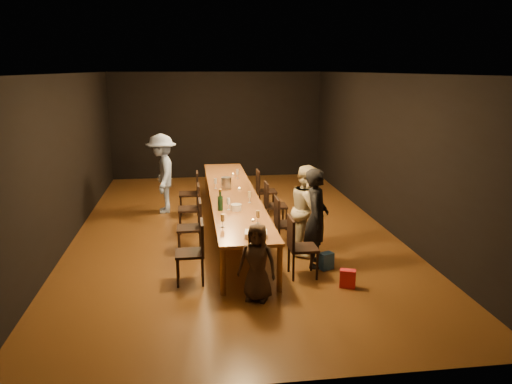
{
  "coord_description": "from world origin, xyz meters",
  "views": [
    {
      "loc": [
        -0.8,
        -9.35,
        3.08
      ],
      "look_at": [
        0.32,
        -1.02,
        1.0
      ],
      "focal_mm": 35.0,
      "sensor_mm": 36.0,
      "label": 1
    }
  ],
  "objects": [
    {
      "name": "gift_bag_blue",
      "position": [
        1.28,
        -2.19,
        0.13
      ],
      "size": [
        0.25,
        0.22,
        0.27
      ],
      "primitive_type": "cube",
      "rotation": [
        0.0,
        0.0,
        0.4
      ],
      "color": "#285CB0",
      "rests_on": "ground"
    },
    {
      "name": "wineglass_2",
      "position": [
        -0.18,
        -1.2,
        0.85
      ],
      "size": [
        0.06,
        0.06,
        0.21
      ],
      "primitive_type": null,
      "color": "silver",
      "rests_on": "table"
    },
    {
      "name": "table",
      "position": [
        0.0,
        0.0,
        0.7
      ],
      "size": [
        0.9,
        6.0,
        0.75
      ],
      "color": "brown",
      "rests_on": "ground"
    },
    {
      "name": "wineglass_0",
      "position": [
        -0.34,
        -2.15,
        0.85
      ],
      "size": [
        0.06,
        0.06,
        0.21
      ],
      "primitive_type": null,
      "color": "beige",
      "rests_on": "table"
    },
    {
      "name": "chair_left_2",
      "position": [
        -0.85,
        0.0,
        0.47
      ],
      "size": [
        0.42,
        0.42,
        0.93
      ],
      "primitive_type": null,
      "rotation": [
        0.0,
        0.0,
        1.57
      ],
      "color": "black",
      "rests_on": "ground"
    },
    {
      "name": "chair_right_1",
      "position": [
        0.85,
        -1.2,
        0.47
      ],
      "size": [
        0.42,
        0.42,
        0.93
      ],
      "primitive_type": null,
      "rotation": [
        0.0,
        0.0,
        -1.57
      ],
      "color": "black",
      "rests_on": "ground"
    },
    {
      "name": "tealight_mid",
      "position": [
        0.15,
        0.23,
        0.77
      ],
      "size": [
        0.05,
        0.05,
        0.03
      ],
      "primitive_type": "cylinder",
      "color": "#B2B7B2",
      "rests_on": "table"
    },
    {
      "name": "child",
      "position": [
        0.05,
        -3.1,
        0.54
      ],
      "size": [
        0.62,
        0.52,
        1.08
      ],
      "primitive_type": "imported",
      "rotation": [
        0.0,
        0.0,
        -0.4
      ],
      "color": "#3E2E22",
      "rests_on": "ground"
    },
    {
      "name": "room_shell",
      "position": [
        0.0,
        0.0,
        2.08
      ],
      "size": [
        6.04,
        10.04,
        3.02
      ],
      "color": "black",
      "rests_on": "ground"
    },
    {
      "name": "man_blue",
      "position": [
        -1.41,
        1.44,
        0.86
      ],
      "size": [
        0.72,
        1.16,
        1.73
      ],
      "primitive_type": "imported",
      "rotation": [
        0.0,
        0.0,
        -1.5
      ],
      "color": "#90AADF",
      "rests_on": "ground"
    },
    {
      "name": "chair_right_0",
      "position": [
        0.85,
        -2.4,
        0.47
      ],
      "size": [
        0.42,
        0.42,
        0.93
      ],
      "primitive_type": null,
      "rotation": [
        0.0,
        0.0,
        -1.57
      ],
      "color": "black",
      "rests_on": "ground"
    },
    {
      "name": "plate_stack",
      "position": [
        -0.05,
        -1.25,
        0.8
      ],
      "size": [
        0.24,
        0.24,
        0.11
      ],
      "primitive_type": "cylinder",
      "rotation": [
        0.0,
        0.0,
        0.35
      ],
      "color": "white",
      "rests_on": "table"
    },
    {
      "name": "wineglass_1",
      "position": [
        0.21,
        -2.02,
        0.85
      ],
      "size": [
        0.06,
        0.06,
        0.21
      ],
      "primitive_type": null,
      "color": "beige",
      "rests_on": "table"
    },
    {
      "name": "chair_left_0",
      "position": [
        -0.85,
        -2.4,
        0.47
      ],
      "size": [
        0.42,
        0.42,
        0.93
      ],
      "primitive_type": null,
      "rotation": [
        0.0,
        0.0,
        1.57
      ],
      "color": "black",
      "rests_on": "ground"
    },
    {
      "name": "chair_left_1",
      "position": [
        -0.85,
        -1.2,
        0.47
      ],
      "size": [
        0.42,
        0.42,
        0.93
      ],
      "primitive_type": null,
      "rotation": [
        0.0,
        0.0,
        1.57
      ],
      "color": "black",
      "rests_on": "ground"
    },
    {
      "name": "champagne_bottle",
      "position": [
        -0.32,
        -1.22,
        0.94
      ],
      "size": [
        0.11,
        0.11,
        0.37
      ],
      "primitive_type": null,
      "rotation": [
        0.0,
        0.0,
        0.32
      ],
      "color": "black",
      "rests_on": "table"
    },
    {
      "name": "tealight_near",
      "position": [
        0.15,
        -1.91,
        0.77
      ],
      "size": [
        0.05,
        0.05,
        0.03
      ],
      "primitive_type": "cylinder",
      "color": "#B2B7B2",
      "rests_on": "table"
    },
    {
      "name": "woman_tan",
      "position": [
        1.15,
        -1.42,
        0.76
      ],
      "size": [
        0.78,
        0.88,
        1.53
      ],
      "primitive_type": "imported",
      "rotation": [
        0.0,
        0.0,
        1.26
      ],
      "color": "beige",
      "rests_on": "ground"
    },
    {
      "name": "wineglass_5",
      "position": [
        0.21,
        1.26,
        0.85
      ],
      "size": [
        0.06,
        0.06,
        0.21
      ],
      "primitive_type": null,
      "color": "silver",
      "rests_on": "table"
    },
    {
      "name": "chair_right_3",
      "position": [
        0.85,
        1.2,
        0.47
      ],
      "size": [
        0.42,
        0.42,
        0.93
      ],
      "primitive_type": null,
      "rotation": [
        0.0,
        0.0,
        -1.57
      ],
      "color": "black",
      "rests_on": "ground"
    },
    {
      "name": "chair_right_2",
      "position": [
        0.85,
        0.0,
        0.47
      ],
      "size": [
        0.42,
        0.42,
        0.93
      ],
      "primitive_type": null,
      "rotation": [
        0.0,
        0.0,
        -1.57
      ],
      "color": "black",
      "rests_on": "ground"
    },
    {
      "name": "ice_bucket",
      "position": [
        -0.1,
        0.38,
        0.86
      ],
      "size": [
        0.27,
        0.27,
        0.22
      ],
      "primitive_type": "cylinder",
      "rotation": [
        0.0,
        0.0,
        -0.41
      ],
      "color": "#AFAFB4",
      "rests_on": "table"
    },
    {
      "name": "wineglass_4",
      "position": [
        -0.31,
        0.38,
        0.85
      ],
      "size": [
        0.06,
        0.06,
        0.21
      ],
      "primitive_type": null,
      "color": "silver",
      "rests_on": "table"
    },
    {
      "name": "wineglass_3",
      "position": [
        0.23,
        -0.79,
        0.85
      ],
      "size": [
        0.06,
        0.06,
        0.21
      ],
      "primitive_type": null,
      "color": "beige",
      "rests_on": "table"
    },
    {
      "name": "tealight_far",
      "position": [
        0.15,
        1.64,
        0.77
      ],
      "size": [
        0.05,
        0.05,
        0.03
      ],
      "primitive_type": "cylinder",
      "color": "#B2B7B2",
      "rests_on": "table"
    },
    {
      "name": "gift_bag_red",
      "position": [
        1.4,
        -2.89,
        0.13
      ],
      "size": [
        0.25,
        0.2,
        0.27
      ],
      "primitive_type": "cube",
      "rotation": [
        0.0,
        0.0,
        -0.36
      ],
      "color": "red",
      "rests_on": "ground"
    },
    {
      "name": "chair_left_3",
      "position": [
        -0.85,
        1.2,
        0.47
      ],
      "size": [
        0.42,
        0.42,
        0.93
      ],
      "primitive_type": null,
      "rotation": [
        0.0,
        0.0,
        1.57
      ],
      "color": "black",
      "rests_on": "ground"
    },
    {
      "name": "ground",
      "position": [
        0.0,
        0.0,
        0.0
      ],
      "size": [
        10.0,
        10.0,
        0.0
      ],
      "primitive_type": "plane",
      "color": "#492C12",
      "rests_on": "ground"
    },
    {
      "name": "birthday_cake",
      "position": [
        0.1,
        -2.64,
        0.79
      ],
      "size": [
        0.35,
        0.3,
        0.08
      ],
      "rotation": [
        0.0,
        0.0,
        -0.14
      ],
      "color": "white",
      "rests_on": "table"
    },
    {
      "name": "woman_birthday",
      "position": [
        1.15,
        -2.0,
        0.79
      ],
      "size": [
        0.53,
        0.66,
        1.59
      ],
      "primitive_type": "imported",
      "rotation": [
        0.0,
        0.0,
        1.28
      ],
      "color": "black",
      "rests_on": "ground"
    }
  ]
}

